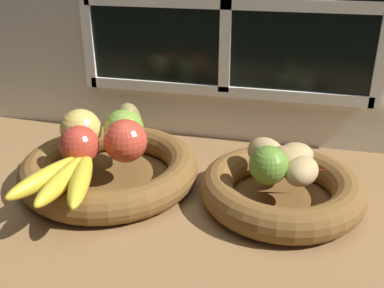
{
  "coord_description": "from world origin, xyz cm",
  "views": [
    {
      "loc": [
        15.63,
        -67.2,
        42.8
      ],
      "look_at": [
        -1.31,
        2.64,
        9.85
      ],
      "focal_mm": 41.52,
      "sensor_mm": 36.0,
      "label": 1
    }
  ],
  "objects_px": {
    "apple_red_front": "(79,145)",
    "potato_back": "(296,155)",
    "fruit_bowl_right": "(281,189)",
    "lime_near": "(268,165)",
    "pear_brown": "(128,124)",
    "chili_pepper": "(291,169)",
    "potato_large": "(284,161)",
    "potato_oblong": "(266,152)",
    "banana_bunch_front": "(66,177)",
    "fruit_bowl_left": "(110,169)",
    "apple_golden_left": "(81,129)",
    "apple_red_right": "(126,141)",
    "potato_small": "(301,172)",
    "apple_green_back": "(124,129)"
  },
  "relations": [
    {
      "from": "apple_red_front",
      "to": "potato_back",
      "type": "relative_size",
      "value": 1.08
    },
    {
      "from": "fruit_bowl_right",
      "to": "lime_near",
      "type": "distance_m",
      "value": 0.08
    },
    {
      "from": "pear_brown",
      "to": "chili_pepper",
      "type": "bearing_deg",
      "value": -9.51
    },
    {
      "from": "pear_brown",
      "to": "potato_large",
      "type": "height_order",
      "value": "pear_brown"
    },
    {
      "from": "fruit_bowl_right",
      "to": "potato_large",
      "type": "xyz_separation_m",
      "value": [
        0.0,
        0.0,
        0.06
      ]
    },
    {
      "from": "apple_red_front",
      "to": "potato_oblong",
      "type": "xyz_separation_m",
      "value": [
        0.33,
        0.07,
        -0.01
      ]
    },
    {
      "from": "banana_bunch_front",
      "to": "lime_near",
      "type": "bearing_deg",
      "value": 15.18
    },
    {
      "from": "banana_bunch_front",
      "to": "potato_large",
      "type": "xyz_separation_m",
      "value": [
        0.35,
        0.12,
        0.01
      ]
    },
    {
      "from": "lime_near",
      "to": "apple_red_front",
      "type": "bearing_deg",
      "value": -178.67
    },
    {
      "from": "fruit_bowl_right",
      "to": "banana_bunch_front",
      "type": "bearing_deg",
      "value": -160.36
    },
    {
      "from": "fruit_bowl_left",
      "to": "fruit_bowl_right",
      "type": "height_order",
      "value": "same"
    },
    {
      "from": "apple_golden_left",
      "to": "potato_large",
      "type": "relative_size",
      "value": 1.11
    },
    {
      "from": "fruit_bowl_left",
      "to": "potato_back",
      "type": "xyz_separation_m",
      "value": [
        0.34,
        0.04,
        0.05
      ]
    },
    {
      "from": "apple_red_right",
      "to": "potato_small",
      "type": "height_order",
      "value": "apple_red_right"
    },
    {
      "from": "apple_golden_left",
      "to": "lime_near",
      "type": "xyz_separation_m",
      "value": [
        0.36,
        -0.05,
        -0.01
      ]
    },
    {
      "from": "apple_red_front",
      "to": "potato_large",
      "type": "height_order",
      "value": "apple_red_front"
    },
    {
      "from": "pear_brown",
      "to": "potato_large",
      "type": "relative_size",
      "value": 1.19
    },
    {
      "from": "lime_near",
      "to": "chili_pepper",
      "type": "height_order",
      "value": "lime_near"
    },
    {
      "from": "banana_bunch_front",
      "to": "potato_large",
      "type": "distance_m",
      "value": 0.37
    },
    {
      "from": "fruit_bowl_right",
      "to": "potato_back",
      "type": "bearing_deg",
      "value": 65.56
    },
    {
      "from": "banana_bunch_front",
      "to": "chili_pepper",
      "type": "relative_size",
      "value": 1.45
    },
    {
      "from": "apple_golden_left",
      "to": "potato_back",
      "type": "relative_size",
      "value": 1.19
    },
    {
      "from": "pear_brown",
      "to": "lime_near",
      "type": "distance_m",
      "value": 0.3
    },
    {
      "from": "potato_back",
      "to": "potato_large",
      "type": "bearing_deg",
      "value": -114.44
    },
    {
      "from": "apple_red_front",
      "to": "chili_pepper",
      "type": "relative_size",
      "value": 0.55
    },
    {
      "from": "apple_green_back",
      "to": "chili_pepper",
      "type": "xyz_separation_m",
      "value": [
        0.32,
        -0.03,
        -0.03
      ]
    },
    {
      "from": "fruit_bowl_right",
      "to": "potato_large",
      "type": "relative_size",
      "value": 4.07
    },
    {
      "from": "potato_oblong",
      "to": "pear_brown",
      "type": "bearing_deg",
      "value": 173.08
    },
    {
      "from": "apple_red_right",
      "to": "lime_near",
      "type": "height_order",
      "value": "apple_red_right"
    },
    {
      "from": "banana_bunch_front",
      "to": "apple_golden_left",
      "type": "bearing_deg",
      "value": 106.17
    },
    {
      "from": "apple_red_right",
      "to": "banana_bunch_front",
      "type": "distance_m",
      "value": 0.13
    },
    {
      "from": "fruit_bowl_right",
      "to": "lime_near",
      "type": "relative_size",
      "value": 4.4
    },
    {
      "from": "apple_golden_left",
      "to": "potato_back",
      "type": "xyz_separation_m",
      "value": [
        0.41,
        0.02,
        -0.02
      ]
    },
    {
      "from": "potato_back",
      "to": "lime_near",
      "type": "xyz_separation_m",
      "value": [
        -0.04,
        -0.08,
        0.01
      ]
    },
    {
      "from": "fruit_bowl_right",
      "to": "chili_pepper",
      "type": "height_order",
      "value": "chili_pepper"
    },
    {
      "from": "potato_small",
      "to": "lime_near",
      "type": "xyz_separation_m",
      "value": [
        -0.05,
        -0.01,
        0.01
      ]
    },
    {
      "from": "pear_brown",
      "to": "banana_bunch_front",
      "type": "distance_m",
      "value": 0.19
    },
    {
      "from": "chili_pepper",
      "to": "apple_red_front",
      "type": "bearing_deg",
      "value": 176.15
    },
    {
      "from": "pear_brown",
      "to": "potato_oblong",
      "type": "distance_m",
      "value": 0.28
    },
    {
      "from": "fruit_bowl_right",
      "to": "potato_oblong",
      "type": "bearing_deg",
      "value": 142.13
    },
    {
      "from": "apple_red_front",
      "to": "banana_bunch_front",
      "type": "distance_m",
      "value": 0.08
    },
    {
      "from": "apple_red_front",
      "to": "potato_back",
      "type": "xyz_separation_m",
      "value": [
        0.38,
        0.09,
        -0.02
      ]
    },
    {
      "from": "apple_red_right",
      "to": "lime_near",
      "type": "bearing_deg",
      "value": -4.76
    },
    {
      "from": "apple_red_right",
      "to": "apple_green_back",
      "type": "distance_m",
      "value": 0.06
    },
    {
      "from": "apple_red_right",
      "to": "potato_back",
      "type": "bearing_deg",
      "value": 10.46
    },
    {
      "from": "apple_red_right",
      "to": "potato_oblong",
      "type": "relative_size",
      "value": 1.08
    },
    {
      "from": "apple_green_back",
      "to": "pear_brown",
      "type": "height_order",
      "value": "pear_brown"
    },
    {
      "from": "lime_near",
      "to": "potato_large",
      "type": "bearing_deg",
      "value": 56.31
    },
    {
      "from": "apple_green_back",
      "to": "lime_near",
      "type": "distance_m",
      "value": 0.29
    },
    {
      "from": "fruit_bowl_left",
      "to": "apple_green_back",
      "type": "height_order",
      "value": "apple_green_back"
    }
  ]
}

